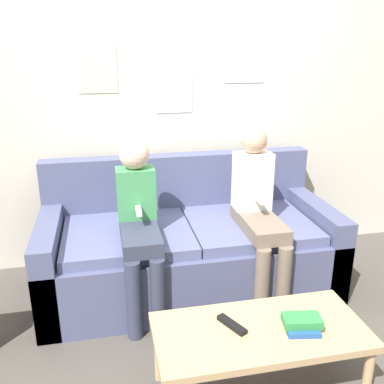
{
  "coord_description": "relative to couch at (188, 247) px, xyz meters",
  "views": [
    {
      "loc": [
        -0.53,
        -2.09,
        1.65
      ],
      "look_at": [
        0.0,
        0.43,
        0.75
      ],
      "focal_mm": 40.0,
      "sensor_mm": 36.0,
      "label": 1
    }
  ],
  "objects": [
    {
      "name": "person_right",
      "position": [
        0.43,
        -0.21,
        0.34
      ],
      "size": [
        0.24,
        0.6,
        1.13
      ],
      "color": "#756656",
      "rests_on": "ground_plane"
    },
    {
      "name": "book_stack",
      "position": [
        0.32,
        -1.12,
        0.12
      ],
      "size": [
        0.19,
        0.15,
        0.06
      ],
      "color": "#23519E",
      "rests_on": "coffee_table"
    },
    {
      "name": "tv_remote",
      "position": [
        0.01,
        -1.03,
        0.1
      ],
      "size": [
        0.11,
        0.17,
        0.02
      ],
      "rotation": [
        0.0,
        0.0,
        0.47
      ],
      "color": "black",
      "rests_on": "coffee_table"
    },
    {
      "name": "person_left",
      "position": [
        -0.35,
        -0.21,
        0.33
      ],
      "size": [
        0.24,
        0.6,
        1.09
      ],
      "color": "#33384C",
      "rests_on": "ground_plane"
    },
    {
      "name": "ground_plane",
      "position": [
        0.0,
        -0.57,
        -0.29
      ],
      "size": [
        10.0,
        10.0,
        0.0
      ],
      "primitive_type": "plane",
      "color": "#4C4742"
    },
    {
      "name": "coffee_table",
      "position": [
        0.13,
        -1.07,
        0.04
      ],
      "size": [
        1.0,
        0.47,
        0.38
      ],
      "color": "tan",
      "rests_on": "ground_plane"
    },
    {
      "name": "wall_back",
      "position": [
        0.0,
        0.54,
        1.01
      ],
      "size": [
        8.0,
        0.06,
        2.6
      ],
      "color": "beige",
      "rests_on": "ground_plane"
    },
    {
      "name": "couch",
      "position": [
        0.0,
        0.0,
        0.0
      ],
      "size": [
        1.97,
        0.89,
        0.88
      ],
      "color": "#4C5175",
      "rests_on": "ground_plane"
    }
  ]
}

